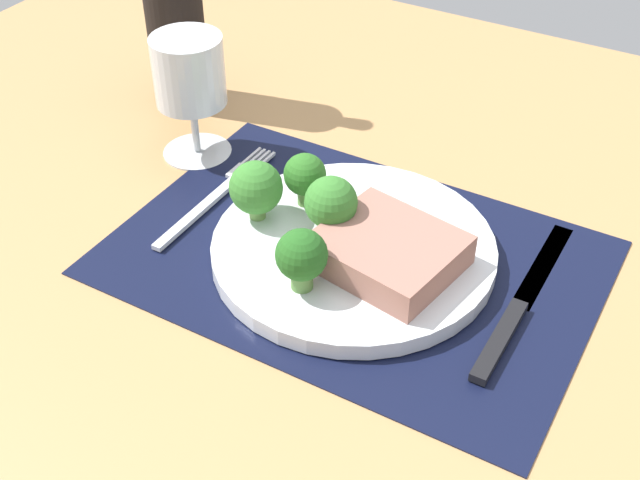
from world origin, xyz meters
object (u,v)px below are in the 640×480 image
plate (353,249)px  wine_bottle (173,6)px  fork (218,194)px  knife (518,308)px  steak (388,251)px  wine_glass (190,79)px

plate → wine_bottle: wine_bottle is taller
fork → knife: (31.89, -0.89, 0.05)cm
steak → wine_glass: (-27.19, 8.53, 5.59)cm
fork → knife: size_ratio=0.83×
plate → fork: (-16.28, 1.42, -0.55)cm
steak → knife: size_ratio=0.51×
knife → wine_glass: (-38.84, 6.85, 8.35)cm
steak → fork: bearing=172.8°
steak → wine_glass: size_ratio=0.86×
steak → wine_glass: bearing=162.6°
knife → fork: bearing=176.0°
fork → plate: bearing=-2.7°
knife → wine_glass: bearing=167.6°
plate → steak: size_ratio=2.24×
knife → wine_bottle: size_ratio=0.75×
steak → wine_bottle: 40.74cm
plate → steak: steak is taller
steak → plate: bearing=163.8°
plate → fork: plate is taller
plate → steak: bearing=-16.2°
fork → wine_bottle: 24.24cm
plate → knife: bearing=1.9°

